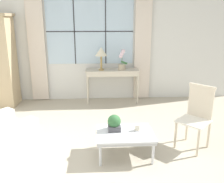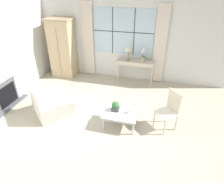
{
  "view_description": "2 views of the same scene",
  "coord_description": "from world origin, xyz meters",
  "views": [
    {
      "loc": [
        0.19,
        -3.22,
        2.04
      ],
      "look_at": [
        0.39,
        0.47,
        0.93
      ],
      "focal_mm": 40.0,
      "sensor_mm": 36.0,
      "label": 1
    },
    {
      "loc": [
        1.4,
        -3.82,
        3.36
      ],
      "look_at": [
        0.33,
        0.25,
        0.93
      ],
      "focal_mm": 32.0,
      "sensor_mm": 36.0,
      "label": 2
    }
  ],
  "objects": [
    {
      "name": "pillar_candle",
      "position": [
        0.77,
        0.22,
        0.42
      ],
      "size": [
        0.11,
        0.11,
        0.11
      ],
      "color": "silver",
      "rests_on": "coffee_table"
    },
    {
      "name": "potted_orchid",
      "position": [
        0.76,
        2.72,
        1.01
      ],
      "size": [
        0.22,
        0.17,
        0.5
      ],
      "color": "tan",
      "rests_on": "console_table"
    },
    {
      "name": "armchair_upholstered",
      "position": [
        -1.36,
        0.18,
        0.28
      ],
      "size": [
        1.24,
        1.25,
        0.8
      ],
      "color": "silver",
      "rests_on": "ground_plane"
    },
    {
      "name": "wall_left",
      "position": [
        -3.03,
        0.6,
        1.4
      ],
      "size": [
        0.06,
        7.2,
        2.8
      ],
      "primitive_type": "cube",
      "color": "silver",
      "rests_on": "ground_plane"
    },
    {
      "name": "fireplace",
      "position": [
        -2.91,
        0.2,
        0.67
      ],
      "size": [
        0.34,
        1.5,
        2.02
      ],
      "color": "#515156",
      "rests_on": "ground_plane"
    },
    {
      "name": "potted_plant_small",
      "position": [
        0.42,
        0.27,
        0.5
      ],
      "size": [
        0.2,
        0.2,
        0.25
      ],
      "color": "#4C4C51",
      "rests_on": "coffee_table"
    },
    {
      "name": "ground_plane",
      "position": [
        0.0,
        0.0,
        0.0
      ],
      "size": [
        14.0,
        14.0,
        0.0
      ],
      "primitive_type": "plane",
      "color": "#B2A893"
    },
    {
      "name": "side_chair_wooden",
      "position": [
        1.75,
        0.41,
        0.57
      ],
      "size": [
        0.62,
        0.62,
        1.02
      ],
      "color": "white",
      "rests_on": "ground_plane"
    },
    {
      "name": "armoire",
      "position": [
        -2.2,
        2.65,
        1.07
      ],
      "size": [
        0.93,
        0.67,
        2.12
      ],
      "color": "tan",
      "rests_on": "ground_plane"
    },
    {
      "name": "coffee_table",
      "position": [
        0.57,
        0.17,
        0.34
      ],
      "size": [
        0.85,
        0.64,
        0.38
      ],
      "color": "silver",
      "rests_on": "ground_plane"
    },
    {
      "name": "console_table",
      "position": [
        0.53,
        2.73,
        0.72
      ],
      "size": [
        1.3,
        0.41,
        0.81
      ],
      "color": "beige",
      "rests_on": "ground_plane"
    },
    {
      "name": "wall_back_windowed",
      "position": [
        0.0,
        3.02,
        1.4
      ],
      "size": [
        7.2,
        0.14,
        2.8
      ],
      "color": "silver",
      "rests_on": "ground_plane"
    },
    {
      "name": "table_lamp",
      "position": [
        0.26,
        2.7,
        1.24
      ],
      "size": [
        0.29,
        0.29,
        0.55
      ],
      "color": "#9E7F47",
      "rests_on": "console_table"
    }
  ]
}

